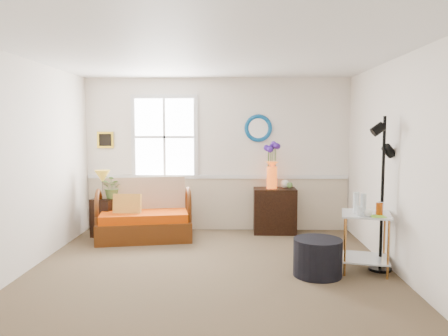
{
  "coord_description": "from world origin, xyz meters",
  "views": [
    {
      "loc": [
        0.29,
        -4.96,
        1.76
      ],
      "look_at": [
        0.16,
        0.57,
        1.25
      ],
      "focal_mm": 35.0,
      "sensor_mm": 36.0,
      "label": 1
    }
  ],
  "objects_px": {
    "side_table": "(365,242)",
    "floor_lamp": "(382,194)",
    "lamp_stand": "(105,217)",
    "ottoman": "(318,257)",
    "cabinet": "(275,211)",
    "loveseat": "(144,210)"
  },
  "relations": [
    {
      "from": "side_table",
      "to": "floor_lamp",
      "type": "relative_size",
      "value": 0.38
    },
    {
      "from": "side_table",
      "to": "floor_lamp",
      "type": "xyz_separation_m",
      "value": [
        0.2,
        0.04,
        0.59
      ]
    },
    {
      "from": "lamp_stand",
      "to": "ottoman",
      "type": "relative_size",
      "value": 1.07
    },
    {
      "from": "cabinet",
      "to": "side_table",
      "type": "distance_m",
      "value": 2.17
    },
    {
      "from": "cabinet",
      "to": "ottoman",
      "type": "xyz_separation_m",
      "value": [
        0.31,
        -2.13,
        -0.15
      ]
    },
    {
      "from": "lamp_stand",
      "to": "ottoman",
      "type": "height_order",
      "value": "lamp_stand"
    },
    {
      "from": "cabinet",
      "to": "side_table",
      "type": "relative_size",
      "value": 1.04
    },
    {
      "from": "loveseat",
      "to": "ottoman",
      "type": "relative_size",
      "value": 2.51
    },
    {
      "from": "cabinet",
      "to": "side_table",
      "type": "bearing_deg",
      "value": -63.97
    },
    {
      "from": "lamp_stand",
      "to": "cabinet",
      "type": "distance_m",
      "value": 2.79
    },
    {
      "from": "floor_lamp",
      "to": "cabinet",
      "type": "bearing_deg",
      "value": 116.41
    },
    {
      "from": "loveseat",
      "to": "side_table",
      "type": "bearing_deg",
      "value": -36.59
    },
    {
      "from": "ottoman",
      "to": "lamp_stand",
      "type": "bearing_deg",
      "value": 149.27
    },
    {
      "from": "side_table",
      "to": "ottoman",
      "type": "xyz_separation_m",
      "value": [
        -0.61,
        -0.18,
        -0.14
      ]
    },
    {
      "from": "loveseat",
      "to": "floor_lamp",
      "type": "distance_m",
      "value": 3.57
    },
    {
      "from": "side_table",
      "to": "ottoman",
      "type": "distance_m",
      "value": 0.65
    },
    {
      "from": "lamp_stand",
      "to": "side_table",
      "type": "xyz_separation_m",
      "value": [
        3.7,
        -1.66,
        0.05
      ]
    },
    {
      "from": "cabinet",
      "to": "ottoman",
      "type": "height_order",
      "value": "cabinet"
    },
    {
      "from": "side_table",
      "to": "lamp_stand",
      "type": "bearing_deg",
      "value": 155.84
    },
    {
      "from": "loveseat",
      "to": "ottoman",
      "type": "bearing_deg",
      "value": -44.99
    },
    {
      "from": "loveseat",
      "to": "cabinet",
      "type": "xyz_separation_m",
      "value": [
        2.1,
        0.48,
        -0.1
      ]
    },
    {
      "from": "loveseat",
      "to": "floor_lamp",
      "type": "relative_size",
      "value": 0.76
    }
  ]
}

